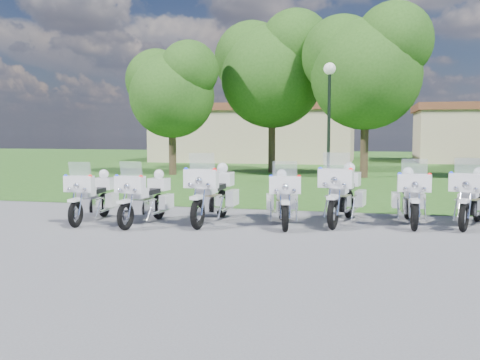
% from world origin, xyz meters
% --- Properties ---
extents(ground, '(100.00, 100.00, 0.00)m').
position_xyz_m(ground, '(0.00, 0.00, 0.00)').
color(ground, slate).
rests_on(ground, ground).
extents(grass_lawn, '(100.00, 48.00, 0.01)m').
position_xyz_m(grass_lawn, '(0.00, 27.00, 0.00)').
color(grass_lawn, '#2A591C').
rests_on(grass_lawn, ground).
extents(motorcycle_0, '(0.79, 2.12, 1.42)m').
position_xyz_m(motorcycle_0, '(-4.02, 0.25, 0.59)').
color(motorcycle_0, black).
rests_on(motorcycle_0, ground).
extents(motorcycle_1, '(0.80, 2.15, 1.45)m').
position_xyz_m(motorcycle_1, '(-2.68, 0.24, 0.60)').
color(motorcycle_1, black).
rests_on(motorcycle_1, ground).
extents(motorcycle_2, '(0.82, 2.42, 1.62)m').
position_xyz_m(motorcycle_2, '(-1.26, 0.79, 0.68)').
color(motorcycle_2, black).
rests_on(motorcycle_2, ground).
extents(motorcycle_3, '(1.00, 2.15, 1.46)m').
position_xyz_m(motorcycle_3, '(0.37, 0.82, 0.61)').
color(motorcycle_3, black).
rests_on(motorcycle_3, ground).
extents(motorcycle_4, '(1.02, 2.43, 1.64)m').
position_xyz_m(motorcycle_4, '(1.66, 1.45, 0.68)').
color(motorcycle_4, black).
rests_on(motorcycle_4, ground).
extents(motorcycle_5, '(0.75, 2.25, 1.51)m').
position_xyz_m(motorcycle_5, '(3.15, 1.62, 0.63)').
color(motorcycle_5, black).
rests_on(motorcycle_5, ground).
extents(motorcycle_6, '(1.23, 2.19, 1.53)m').
position_xyz_m(motorcycle_6, '(4.48, 1.70, 0.64)').
color(motorcycle_6, black).
rests_on(motorcycle_6, ground).
extents(lamp_post, '(0.44, 0.44, 4.62)m').
position_xyz_m(lamp_post, '(0.75, 9.03, 3.45)').
color(lamp_post, black).
rests_on(lamp_post, ground).
extents(tree_0, '(4.85, 4.14, 6.47)m').
position_xyz_m(tree_0, '(-7.24, 13.84, 4.28)').
color(tree_0, '#38281C').
rests_on(tree_0, ground).
extents(tree_1, '(6.19, 5.28, 8.26)m').
position_xyz_m(tree_1, '(-2.79, 16.57, 5.46)').
color(tree_1, '#38281C').
rests_on(tree_1, ground).
extents(tree_2, '(5.88, 5.02, 7.84)m').
position_xyz_m(tree_2, '(1.93, 14.33, 5.18)').
color(tree_2, '#38281C').
rests_on(tree_2, ground).
extents(building_west, '(14.56, 8.32, 4.10)m').
position_xyz_m(building_west, '(-6.00, 28.00, 2.07)').
color(building_west, '#C5AE8E').
rests_on(building_west, ground).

